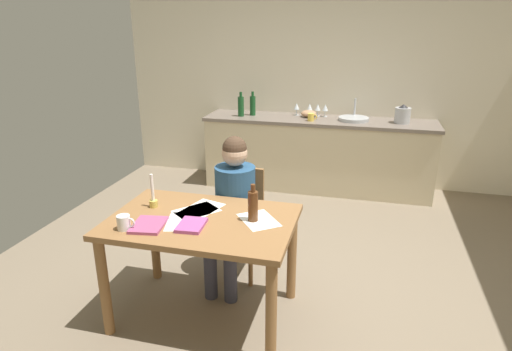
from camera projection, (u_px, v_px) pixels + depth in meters
ground_plane at (282, 283)px, 3.60m from camera, size 5.20×5.20×0.04m
wall_back at (324, 82)px, 5.54m from camera, size 5.20×0.12×2.60m
kitchen_counter at (317, 154)px, 5.49m from camera, size 2.81×0.64×0.90m
dining_table at (202, 234)px, 2.99m from camera, size 1.25×0.84×0.76m
chair_at_table at (239, 216)px, 3.63m from camera, size 0.41×0.41×0.88m
person_seated at (233, 202)px, 3.43m from camera, size 0.33×0.60×1.19m
coffee_mug at (124, 222)px, 2.78m from camera, size 0.12×0.08×0.10m
candlestick at (153, 198)px, 3.12m from camera, size 0.06×0.06×0.25m
book_magazine at (149, 225)px, 2.84m from camera, size 0.23×0.28×0.02m
book_cookery at (191, 225)px, 2.83m from camera, size 0.18×0.23×0.02m
paper_letter at (259, 220)px, 2.93m from camera, size 0.35×0.36×0.00m
paper_bill at (196, 211)px, 3.07m from camera, size 0.35×0.36×0.00m
paper_envelope at (202, 208)px, 3.11m from camera, size 0.29×0.34×0.00m
paper_receipt at (183, 221)px, 2.91m from camera, size 0.28×0.34×0.00m
wine_bottle_on_table at (253, 206)px, 2.88m from camera, size 0.07×0.07×0.26m
sink_unit at (354, 119)px, 5.24m from camera, size 0.36×0.36×0.24m
bottle_oil at (241, 106)px, 5.45m from camera, size 0.08×0.08×0.30m
bottle_vinegar at (253, 105)px, 5.51m from camera, size 0.07×0.07×0.30m
mixing_bowl at (309, 114)px, 5.43m from camera, size 0.19×0.19×0.09m
stovetop_kettle at (403, 115)px, 5.09m from camera, size 0.18×0.18×0.22m
wine_glass_near_sink at (325, 108)px, 5.43m from camera, size 0.07×0.07×0.15m
wine_glass_by_kettle at (318, 108)px, 5.46m from camera, size 0.07×0.07×0.15m
wine_glass_back_left at (310, 107)px, 5.48m from camera, size 0.07×0.07×0.15m
wine_glass_back_right at (297, 107)px, 5.52m from camera, size 0.07×0.07×0.15m
teacup_on_counter at (311, 117)px, 5.21m from camera, size 0.11×0.08×0.09m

